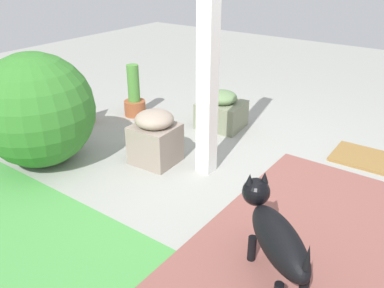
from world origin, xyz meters
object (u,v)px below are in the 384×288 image
at_px(terracotta_pot_tall, 134,98).
at_px(stone_planter_mid, 155,137).
at_px(porch_pillar, 208,52).
at_px(round_shrub, 37,110).
at_px(stone_planter_nearest, 221,111).
at_px(dog, 275,234).
at_px(doormat, 369,159).
at_px(terracotta_pot_spiky, 82,104).

bearing_deg(terracotta_pot_tall, stone_planter_mid, 142.28).
bearing_deg(porch_pillar, round_shrub, 29.33).
xyz_separation_m(porch_pillar, stone_planter_nearest, (0.41, -0.90, -0.86)).
relative_size(terracotta_pot_tall, dog, 0.90).
bearing_deg(doormat, terracotta_pot_tall, 9.56).
distance_m(porch_pillar, stone_planter_mid, 0.94).
xyz_separation_m(porch_pillar, stone_planter_mid, (0.47, 0.13, -0.80)).
bearing_deg(stone_planter_mid, round_shrub, 35.77).
relative_size(round_shrub, terracotta_pot_tall, 1.67).
relative_size(round_shrub, dog, 1.51).
bearing_deg(round_shrub, terracotta_pot_spiky, -61.86).
height_order(dog, doormat, dog).
relative_size(stone_planter_nearest, terracotta_pot_spiky, 1.05).
relative_size(porch_pillar, terracotta_pot_tall, 3.49).
xyz_separation_m(round_shrub, doormat, (-2.41, -1.76, -0.49)).
xyz_separation_m(round_shrub, dog, (-2.31, 0.10, -0.20)).
distance_m(porch_pillar, terracotta_pot_tall, 1.76).
relative_size(round_shrub, doormat, 1.57).
distance_m(stone_planter_mid, dog, 1.64).
distance_m(stone_planter_nearest, doormat, 1.55).
relative_size(stone_planter_nearest, stone_planter_mid, 1.02).
bearing_deg(dog, stone_planter_mid, -24.86).
xyz_separation_m(terracotta_pot_tall, terracotta_pot_spiky, (0.31, 0.52, 0.01)).
xyz_separation_m(stone_planter_nearest, round_shrub, (0.88, 1.63, 0.32)).
relative_size(stone_planter_nearest, dog, 0.76).
bearing_deg(terracotta_pot_spiky, stone_planter_mid, 169.95).
bearing_deg(round_shrub, stone_planter_mid, -144.23).
height_order(round_shrub, doormat, round_shrub).
distance_m(stone_planter_nearest, round_shrub, 1.88).
bearing_deg(dog, round_shrub, -2.39).
bearing_deg(round_shrub, doormat, -143.80).
height_order(stone_planter_nearest, doormat, stone_planter_nearest).
bearing_deg(stone_planter_nearest, terracotta_pot_tall, 16.31).
bearing_deg(terracotta_pot_spiky, round_shrub, 118.14).
relative_size(porch_pillar, dog, 3.14).
bearing_deg(stone_planter_nearest, round_shrub, 61.72).
xyz_separation_m(terracotta_pot_spiky, dog, (-2.75, 0.91, 0.08)).
height_order(stone_planter_mid, round_shrub, round_shrub).
xyz_separation_m(porch_pillar, terracotta_pot_spiky, (1.73, -0.09, -0.82)).
height_order(porch_pillar, stone_planter_mid, porch_pillar).
height_order(porch_pillar, terracotta_pot_tall, porch_pillar).
height_order(terracotta_pot_tall, dog, terracotta_pot_tall).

